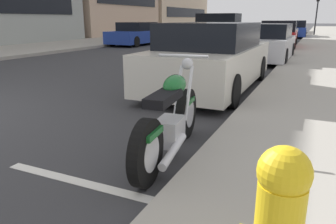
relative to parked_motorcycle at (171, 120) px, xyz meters
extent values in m
cube|color=gray|center=(11.06, 12.05, -0.37)|extent=(120.00, 5.00, 0.14)
cube|color=silver|center=(-0.94, 0.35, -0.43)|extent=(0.12, 2.20, 0.01)
cylinder|color=black|center=(0.66, 0.07, -0.11)|extent=(0.67, 0.18, 0.66)
cylinder|color=silver|center=(0.66, 0.07, -0.11)|extent=(0.37, 0.16, 0.36)
cylinder|color=black|center=(-0.71, -0.07, -0.11)|extent=(0.67, 0.18, 0.66)
cylinder|color=silver|center=(-0.71, -0.07, -0.11)|extent=(0.37, 0.16, 0.36)
cube|color=silver|center=(-0.02, 0.00, -0.12)|extent=(0.42, 0.30, 0.30)
cube|color=black|center=(-0.20, -0.02, 0.31)|extent=(0.70, 0.29, 0.10)
ellipsoid|color=#196028|center=(0.16, 0.02, 0.37)|extent=(0.50, 0.29, 0.24)
cube|color=#196028|center=(-0.66, -0.06, 0.08)|extent=(0.38, 0.22, 0.06)
cube|color=#196028|center=(0.64, 0.07, 0.08)|extent=(0.33, 0.19, 0.06)
cylinder|color=silver|center=(0.51, 0.13, 0.21)|extent=(0.34, 0.08, 0.65)
cylinder|color=silver|center=(0.52, -0.01, 0.21)|extent=(0.34, 0.08, 0.65)
cylinder|color=silver|center=(0.49, 0.05, 0.67)|extent=(0.10, 0.62, 0.04)
sphere|color=silver|center=(0.68, 0.07, 0.55)|extent=(0.15, 0.15, 0.15)
cylinder|color=silver|center=(-0.30, -0.17, -0.22)|extent=(0.71, 0.16, 0.16)
cube|color=beige|center=(3.88, 0.71, 0.11)|extent=(4.58, 1.83, 0.78)
cube|color=black|center=(3.74, 0.71, 0.77)|extent=(2.55, 1.68, 0.52)
cylinder|color=black|center=(5.39, 1.54, -0.13)|extent=(0.62, 0.22, 0.62)
cylinder|color=black|center=(5.39, -0.12, -0.13)|extent=(0.62, 0.22, 0.62)
cylinder|color=black|center=(2.36, 1.53, -0.13)|extent=(0.62, 0.22, 0.62)
cylinder|color=black|center=(2.37, -0.12, -0.13)|extent=(0.62, 0.22, 0.62)
cube|color=silver|center=(9.48, 0.39, 0.09)|extent=(4.09, 1.90, 0.73)
cube|color=black|center=(9.29, 0.39, 0.70)|extent=(2.22, 1.74, 0.49)
cylinder|color=black|center=(10.84, 1.24, -0.13)|extent=(0.62, 0.22, 0.62)
cylinder|color=black|center=(10.82, -0.47, -0.13)|extent=(0.62, 0.22, 0.62)
cylinder|color=black|center=(8.15, 1.26, -0.13)|extent=(0.62, 0.22, 0.62)
cylinder|color=black|center=(8.13, -0.45, -0.13)|extent=(0.62, 0.22, 0.62)
cube|color=#AD1919|center=(15.29, 0.51, 0.10)|extent=(4.71, 1.97, 0.76)
cube|color=black|center=(15.22, 0.51, 0.75)|extent=(2.25, 1.73, 0.55)
cylinder|color=black|center=(16.78, 1.39, -0.13)|extent=(0.63, 0.25, 0.62)
cylinder|color=black|center=(16.85, -0.23, -0.13)|extent=(0.63, 0.25, 0.62)
cylinder|color=black|center=(13.72, 1.25, -0.13)|extent=(0.63, 0.25, 0.62)
cylinder|color=black|center=(13.79, -0.36, -0.13)|extent=(0.63, 0.25, 0.62)
cube|color=beige|center=(21.32, 0.87, 0.08)|extent=(4.25, 1.81, 0.71)
cube|color=black|center=(21.40, 0.87, 0.66)|extent=(2.34, 1.65, 0.45)
cylinder|color=black|center=(22.71, 1.69, -0.13)|extent=(0.62, 0.23, 0.62)
cylinder|color=black|center=(22.73, 0.08, -0.13)|extent=(0.62, 0.23, 0.62)
cylinder|color=black|center=(19.91, 1.67, -0.13)|extent=(0.62, 0.23, 0.62)
cylinder|color=black|center=(19.93, 0.05, -0.13)|extent=(0.62, 0.23, 0.62)
cube|color=navy|center=(27.09, 0.44, 0.08)|extent=(4.54, 1.90, 0.70)
cube|color=black|center=(27.08, 0.44, 0.71)|extent=(2.55, 1.69, 0.56)
cylinder|color=black|center=(28.54, 1.29, -0.13)|extent=(0.63, 0.24, 0.62)
cylinder|color=black|center=(28.60, -0.29, -0.13)|extent=(0.63, 0.24, 0.62)
cylinder|color=black|center=(25.58, 1.18, -0.13)|extent=(0.63, 0.24, 0.62)
cylinder|color=black|center=(25.64, -0.40, -0.13)|extent=(0.63, 0.24, 0.62)
cube|color=#B7B7BC|center=(27.49, 7.38, 0.34)|extent=(2.55, 5.58, 0.99)
cube|color=black|center=(27.49, 7.38, 1.22)|extent=(2.29, 4.06, 0.77)
cylinder|color=black|center=(26.74, 9.30, -0.06)|extent=(0.33, 0.78, 0.76)
cylinder|color=black|center=(28.58, 9.12, -0.06)|extent=(0.33, 0.78, 0.76)
cylinder|color=black|center=(26.39, 5.63, -0.06)|extent=(0.33, 0.78, 0.76)
cylinder|color=black|center=(28.23, 5.46, -0.06)|extent=(0.33, 0.78, 0.76)
cube|color=navy|center=(14.30, 8.69, 0.07)|extent=(4.47, 1.79, 0.70)
cube|color=black|center=(14.42, 8.69, 0.67)|extent=(2.35, 1.63, 0.49)
cylinder|color=black|center=(12.82, 7.91, -0.13)|extent=(0.62, 0.23, 0.62)
cylinder|color=black|center=(12.84, 9.50, -0.13)|extent=(0.62, 0.23, 0.62)
cylinder|color=black|center=(15.76, 7.88, -0.13)|extent=(0.62, 0.23, 0.62)
cylinder|color=black|center=(15.78, 9.48, -0.13)|extent=(0.62, 0.23, 0.62)
sphere|color=gold|center=(-1.78, -1.34, 0.46)|extent=(0.24, 0.24, 0.24)
cylinder|color=black|center=(29.89, -1.04, 1.59)|extent=(0.12, 0.12, 3.77)
sphere|color=green|center=(30.04, -1.04, 2.77)|extent=(0.14, 0.14, 0.14)
cube|color=black|center=(37.55, 14.32, 1.88)|extent=(13.24, 0.06, 1.10)
camera|label=1|loc=(-3.15, -1.41, 1.10)|focal=34.22mm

